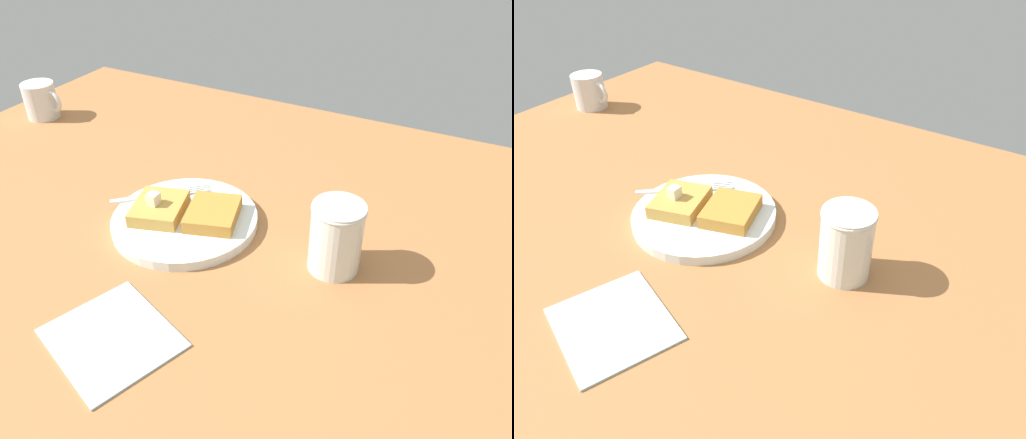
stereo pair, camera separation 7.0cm
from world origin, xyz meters
TOP-DOWN VIEW (x-y plane):
  - table_surface at (0.00, 0.00)cm, footprint 121.60×121.60cm
  - plate at (0.32, 10.27)cm, footprint 22.33×22.33cm
  - toast_slice_left at (-3.70, 9.00)cm, footprint 9.61×10.53cm
  - toast_slice_middle at (4.33, 11.54)cm, footprint 9.61×10.53cm
  - butter_pat_primary at (-4.12, 8.43)cm, footprint 1.65×1.82cm
  - fork at (-5.90, 13.92)cm, footprint 12.67×11.97cm
  - syrup_jar at (23.68, 11.43)cm, footprint 7.28×7.28cm
  - napkin at (5.16, -12.78)cm, footprint 17.90×16.86cm
  - coffee_mug at (-49.85, 29.44)cm, footprint 9.37×6.81cm

SIDE VIEW (x-z plane):
  - table_surface at x=0.00cm, z-range 0.00..2.30cm
  - napkin at x=5.16cm, z-range 2.30..2.60cm
  - plate at x=0.32cm, z-range 2.42..3.99cm
  - fork at x=-5.90cm, z-range 3.86..4.22cm
  - toast_slice_left at x=-3.70cm, z-range 3.86..5.92cm
  - toast_slice_middle at x=4.33cm, z-range 3.86..5.92cm
  - coffee_mug at x=-49.85cm, z-range 2.32..9.86cm
  - butter_pat_primary at x=-4.12cm, z-range 5.92..7.69cm
  - syrup_jar at x=23.68cm, z-range 1.76..11.88cm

